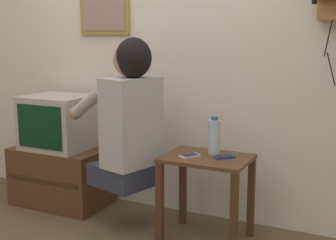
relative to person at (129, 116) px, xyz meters
The scene contains 9 objects.
wall_back 0.70m from the person, 90.99° to the left, with size 6.80×0.05×2.55m.
side_table 0.62m from the person, ahead, with size 0.52×0.39×0.54m.
person is the anchor object (origin of this frame).
tv_stand 0.91m from the person, 165.69° to the left, with size 0.69×0.43×0.43m.
television 0.74m from the person, 166.33° to the left, with size 0.47×0.41×0.39m.
framed_picture 0.95m from the person, 136.33° to the left, with size 0.42×0.03×0.42m.
cell_phone_held 0.47m from the person, ahead, with size 0.11×0.14×0.01m.
cell_phone_spare 0.65m from the person, ahead, with size 0.13×0.13×0.01m.
water_bottle 0.55m from the person, 17.84° to the left, with size 0.08×0.08×0.24m.
Camera 1 is at (1.52, -1.74, 1.28)m, focal length 50.00 mm.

